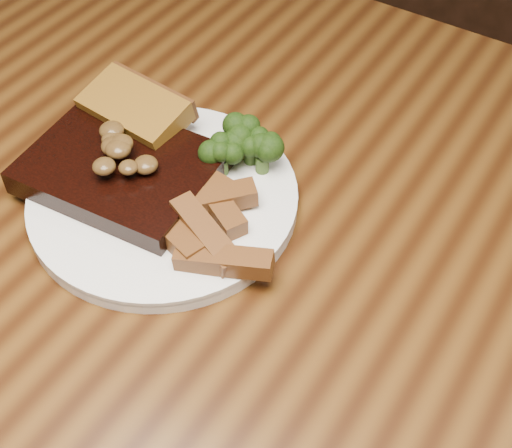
{
  "coord_description": "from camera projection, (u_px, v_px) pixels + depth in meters",
  "views": [
    {
      "loc": [
        0.22,
        -0.36,
        1.27
      ],
      "look_at": [
        -0.01,
        0.01,
        0.78
      ],
      "focal_mm": 50.0,
      "sensor_mm": 36.0,
      "label": 1
    }
  ],
  "objects": [
    {
      "name": "dining_table",
      "position": [
        265.0,
        312.0,
        0.73
      ],
      "size": [
        1.6,
        0.9,
        0.75
      ],
      "color": "#4E2D0F",
      "rests_on": "ground"
    },
    {
      "name": "chair_far",
      "position": [
        441.0,
        120.0,
        1.27
      ],
      "size": [
        0.47,
        0.47,
        0.8
      ],
      "rotation": [
        0.0,
        0.0,
        3.42
      ],
      "color": "black",
      "rests_on": "ground"
    },
    {
      "name": "plate",
      "position": [
        164.0,
        199.0,
        0.7
      ],
      "size": [
        0.32,
        0.32,
        0.01
      ],
      "primitive_type": "cylinder",
      "rotation": [
        0.0,
        0.0,
        -0.22
      ],
      "color": "white",
      "rests_on": "dining_table"
    },
    {
      "name": "steak",
      "position": [
        121.0,
        170.0,
        0.7
      ],
      "size": [
        0.19,
        0.15,
        0.03
      ],
      "primitive_type": "cube",
      "rotation": [
        0.0,
        0.0,
        0.08
      ],
      "color": "black",
      "rests_on": "plate"
    },
    {
      "name": "steak_bone",
      "position": [
        80.0,
        213.0,
        0.67
      ],
      "size": [
        0.13,
        0.02,
        0.02
      ],
      "primitive_type": "cube",
      "rotation": [
        0.0,
        0.0,
        0.08
      ],
      "color": "beige",
      "rests_on": "plate"
    },
    {
      "name": "mushroom_pile",
      "position": [
        118.0,
        150.0,
        0.68
      ],
      "size": [
        0.07,
        0.07,
        0.03
      ],
      "primitive_type": null,
      "color": "#543C1A",
      "rests_on": "steak"
    },
    {
      "name": "garlic_bread",
      "position": [
        137.0,
        124.0,
        0.75
      ],
      "size": [
        0.12,
        0.07,
        0.02
      ],
      "primitive_type": "cube",
      "rotation": [
        0.0,
        0.0,
        -0.08
      ],
      "color": "#93661A",
      "rests_on": "plate"
    },
    {
      "name": "potato_wedges",
      "position": [
        208.0,
        217.0,
        0.66
      ],
      "size": [
        0.11,
        0.11,
        0.02
      ],
      "primitive_type": null,
      "color": "brown",
      "rests_on": "plate"
    },
    {
      "name": "broccoli_cluster",
      "position": [
        241.0,
        149.0,
        0.71
      ],
      "size": [
        0.08,
        0.08,
        0.04
      ],
      "primitive_type": null,
      "color": "#20370C",
      "rests_on": "plate"
    }
  ]
}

